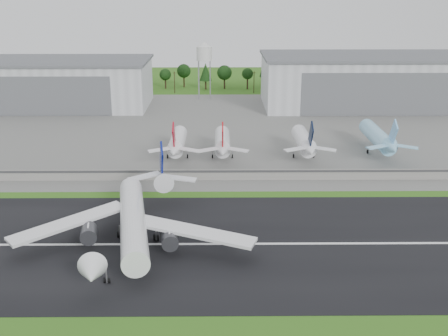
{
  "coord_description": "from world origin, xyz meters",
  "views": [
    {
      "loc": [
        2.68,
        -109.62,
        58.61
      ],
      "look_at": [
        3.99,
        40.0,
        9.0
      ],
      "focal_mm": 45.0,
      "sensor_mm": 36.0,
      "label": 1
    }
  ],
  "objects_px": {
    "parked_jet_red_b": "(222,143)",
    "parked_jet_navy": "(305,142)",
    "parked_jet_skyblue": "(380,138)",
    "parked_jet_red_a": "(177,143)",
    "main_airliner": "(133,226)"
  },
  "relations": [
    {
      "from": "main_airliner",
      "to": "parked_jet_red_b",
      "type": "distance_m",
      "value": 70.25
    },
    {
      "from": "parked_jet_red_a",
      "to": "parked_jet_red_b",
      "type": "height_order",
      "value": "parked_jet_red_a"
    },
    {
      "from": "main_airliner",
      "to": "parked_jet_navy",
      "type": "xyz_separation_m",
      "value": [
        49.71,
        66.98,
        1.24
      ]
    },
    {
      "from": "parked_jet_navy",
      "to": "main_airliner",
      "type": "bearing_deg",
      "value": -126.58
    },
    {
      "from": "parked_jet_navy",
      "to": "parked_jet_skyblue",
      "type": "xyz_separation_m",
      "value": [
        27.28,
        5.02,
        0.05
      ]
    },
    {
      "from": "parked_jet_red_b",
      "to": "parked_jet_navy",
      "type": "xyz_separation_m",
      "value": [
        28.46,
        0.03,
        0.17
      ]
    },
    {
      "from": "main_airliner",
      "to": "parked_jet_red_b",
      "type": "height_order",
      "value": "main_airliner"
    },
    {
      "from": "parked_jet_skyblue",
      "to": "parked_jet_red_a",
      "type": "bearing_deg",
      "value": -175.97
    },
    {
      "from": "parked_jet_red_b",
      "to": "parked_jet_navy",
      "type": "relative_size",
      "value": 1.0
    },
    {
      "from": "parked_jet_red_a",
      "to": "parked_jet_skyblue",
      "type": "height_order",
      "value": "parked_jet_skyblue"
    },
    {
      "from": "parked_jet_red_a",
      "to": "parked_jet_red_b",
      "type": "distance_m",
      "value": 15.72
    },
    {
      "from": "parked_jet_red_b",
      "to": "parked_jet_skyblue",
      "type": "xyz_separation_m",
      "value": [
        55.74,
        5.05,
        0.22
      ]
    },
    {
      "from": "parked_jet_red_a",
      "to": "parked_jet_skyblue",
      "type": "relative_size",
      "value": 0.84
    },
    {
      "from": "parked_jet_red_a",
      "to": "parked_jet_navy",
      "type": "height_order",
      "value": "parked_jet_navy"
    },
    {
      "from": "main_airliner",
      "to": "parked_jet_red_a",
      "type": "xyz_separation_m",
      "value": [
        5.53,
        66.96,
        1.11
      ]
    }
  ]
}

